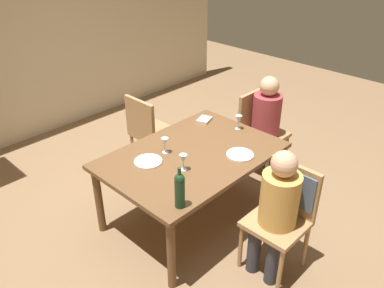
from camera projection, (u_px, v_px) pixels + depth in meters
name	position (u px, v px, depth m)	size (l,w,h in m)	color
ground_plane	(192.00, 216.00, 3.92)	(10.00, 10.00, 0.00)	#846647
rear_room_partition	(33.00, 32.00, 4.90)	(6.40, 0.12, 2.70)	beige
dining_table	(192.00, 161.00, 3.60)	(1.59, 1.10, 0.72)	brown
chair_near	(287.00, 203.00, 3.14)	(0.46, 0.44, 0.92)	#A87F51
chair_right_end	(259.00, 126.00, 4.44)	(0.44, 0.44, 0.92)	#A87F51
chair_far_right	(149.00, 129.00, 4.38)	(0.44, 0.44, 0.92)	#A87F51
person_woman_host	(277.00, 206.00, 3.02)	(0.35, 0.30, 1.12)	#33333D
person_man_bearded	(268.00, 119.00, 4.31)	(0.31, 0.36, 1.14)	#33333D
wine_bottle_tall_green	(180.00, 189.00, 2.83)	(0.08, 0.08, 0.33)	#19381E
wine_glass_near_left	(239.00, 119.00, 3.93)	(0.07, 0.07, 0.15)	silver
wine_glass_centre	(165.00, 142.00, 3.52)	(0.07, 0.07, 0.15)	silver
wine_glass_near_right	(183.00, 159.00, 3.28)	(0.07, 0.07, 0.15)	silver
dinner_plate_host	(148.00, 161.00, 3.43)	(0.25, 0.25, 0.01)	white
dinner_plate_guest_left	(240.00, 155.00, 3.53)	(0.25, 0.25, 0.01)	white
folded_napkin	(204.00, 120.00, 4.13)	(0.16, 0.12, 0.03)	beige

